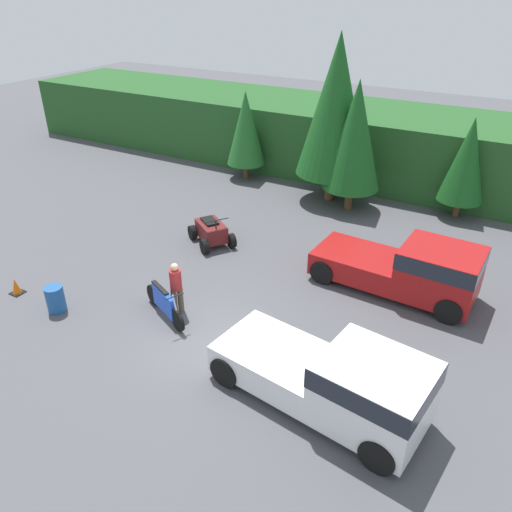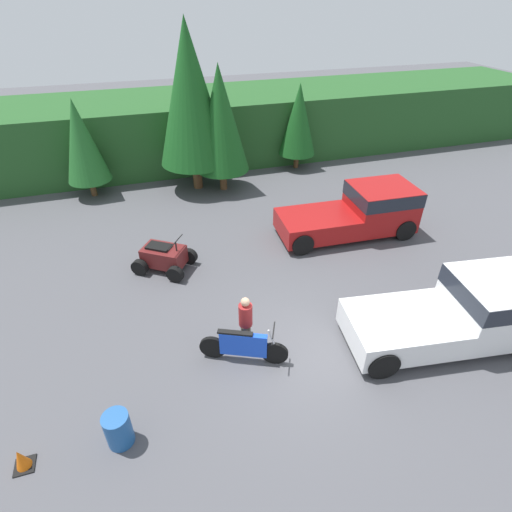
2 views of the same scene
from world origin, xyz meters
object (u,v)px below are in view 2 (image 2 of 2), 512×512
object	(u,v)px
pickup_truck_red	(361,210)
rider_person	(246,322)
pickup_truck_second	(467,310)
quad_atv	(164,257)
dirt_bike	(243,346)
traffic_cone	(21,460)
steel_barrel	(118,429)

from	to	relation	value
pickup_truck_red	rider_person	world-z (taller)	pickup_truck_red
pickup_truck_second	quad_atv	size ratio (longest dim) A/B	2.39
dirt_bike	rider_person	size ratio (longest dim) A/B	1.24
quad_atv	pickup_truck_second	bearing A→B (deg)	-3.21
quad_atv	rider_person	bearing A→B (deg)	-34.78
pickup_truck_red	quad_atv	bearing A→B (deg)	-175.24
dirt_bike	quad_atv	xyz separation A→B (m)	(-1.54, 4.87, -0.02)
pickup_truck_second	traffic_cone	bearing A→B (deg)	-170.04
pickup_truck_second	quad_atv	world-z (taller)	pickup_truck_second
rider_person	steel_barrel	size ratio (longest dim) A/B	2.03
pickup_truck_second	dirt_bike	size ratio (longest dim) A/B	2.54
quad_atv	rider_person	world-z (taller)	rider_person
rider_person	quad_atv	bearing A→B (deg)	151.28
quad_atv	steel_barrel	size ratio (longest dim) A/B	2.69
pickup_truck_red	pickup_truck_second	bearing A→B (deg)	-88.62
dirt_bike	rider_person	bearing A→B (deg)	90.31
pickup_truck_red	traffic_cone	world-z (taller)	pickup_truck_red
steel_barrel	dirt_bike	bearing A→B (deg)	24.10
pickup_truck_second	steel_barrel	distance (m)	9.42
pickup_truck_red	pickup_truck_second	distance (m)	6.11
dirt_bike	traffic_cone	distance (m)	5.43
traffic_cone	steel_barrel	distance (m)	1.99
traffic_cone	quad_atv	bearing A→B (deg)	59.68
pickup_truck_red	pickup_truck_second	world-z (taller)	same
rider_person	pickup_truck_red	bearing A→B (deg)	77.68
pickup_truck_red	steel_barrel	bearing A→B (deg)	-142.57
rider_person	traffic_cone	distance (m)	5.76
quad_atv	traffic_cone	bearing A→B (deg)	-86.24
pickup_truck_second	rider_person	size ratio (longest dim) A/B	3.16
quad_atv	steel_barrel	xyz separation A→B (m)	(-1.70, -6.32, -0.05)
pickup_truck_red	dirt_bike	xyz separation A→B (m)	(-6.31, -5.12, -0.50)
steel_barrel	rider_person	bearing A→B (deg)	28.51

